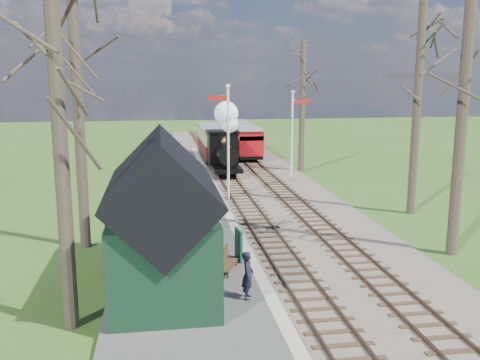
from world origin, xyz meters
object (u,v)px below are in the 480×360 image
object	(u,v)px
red_carriage_a	(247,142)
bench	(225,261)
locomotive	(225,143)
red_carriage_b	(236,135)
sign_board	(239,245)
semaphore_near	(227,134)
semaphore_far	(293,127)
person	(248,275)
station_shed	(163,222)
coach	(215,142)

from	to	relation	value
red_carriage_a	bench	size ratio (longest dim) A/B	3.50
locomotive	red_carriage_b	world-z (taller)	locomotive
red_carriage_a	sign_board	world-z (taller)	red_carriage_a
semaphore_near	semaphore_far	bearing A→B (deg)	49.40
locomotive	person	size ratio (longest dim) A/B	3.40
station_shed	red_carriage_a	bearing A→B (deg)	75.08
red_carriage_a	red_carriage_b	distance (m)	5.50
semaphore_far	bench	size ratio (longest dim) A/B	4.07
person	semaphore_far	bearing A→B (deg)	-1.27
person	red_carriage_b	bearing A→B (deg)	8.87
station_shed	semaphore_far	distance (m)	20.01
semaphore_near	locomotive	xyz separation A→B (m)	(0.76, 7.03, -1.39)
bench	sign_board	bearing A→B (deg)	58.79
station_shed	coach	xyz separation A→B (m)	(4.30, 25.10, -0.64)
coach	bench	size ratio (longest dim) A/B	5.56
locomotive	red_carriage_a	distance (m)	7.37
semaphore_near	semaphore_far	distance (m)	7.91
coach	semaphore_near	bearing A→B (deg)	-93.36
red_carriage_b	locomotive	bearing A→B (deg)	-101.94
station_shed	bench	size ratio (longest dim) A/B	4.48
locomotive	bench	world-z (taller)	locomotive
person	coach	bearing A→B (deg)	12.59
semaphore_far	locomotive	xyz separation A→B (m)	(-4.39, 1.03, -1.12)
locomotive	semaphore_near	bearing A→B (deg)	-96.15
red_carriage_a	person	xyz separation A→B (m)	(-4.49, -27.21, -0.53)
red_carriage_a	bench	bearing A→B (deg)	-101.08
coach	semaphore_far	bearing A→B (deg)	-58.37
semaphore_near	person	bearing A→B (deg)	-94.81
bench	person	world-z (taller)	person
red_carriage_a	semaphore_near	bearing A→B (deg)	-103.65
bench	person	bearing A→B (deg)	-80.43
red_carriage_b	bench	distance (m)	30.81
semaphore_far	bench	distance (m)	18.50
coach	red_carriage_a	world-z (taller)	coach
semaphore_far	red_carriage_b	world-z (taller)	semaphore_far
bench	semaphore_near	bearing A→B (deg)	82.21
sign_board	red_carriage_b	bearing A→B (deg)	81.76
station_shed	person	distance (m)	3.06
coach	person	size ratio (longest dim) A/B	5.44
station_shed	sign_board	distance (m)	3.64
locomotive	person	distance (m)	20.49
locomotive	bench	distance (m)	18.28
semaphore_near	person	distance (m)	13.65
red_carriage_a	bench	world-z (taller)	red_carriage_a
coach	sign_board	size ratio (longest dim) A/B	6.89
station_shed	coach	bearing A→B (deg)	80.29
station_shed	red_carriage_a	size ratio (longest dim) A/B	1.28
red_carriage_a	person	distance (m)	27.58
semaphore_near	person	size ratio (longest dim) A/B	4.33
coach	red_carriage_a	distance (m)	2.72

